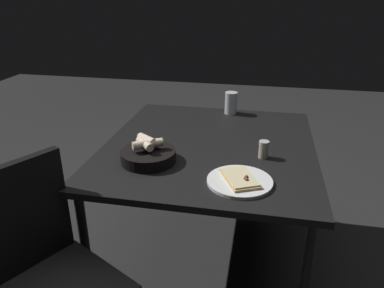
% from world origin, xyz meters
% --- Properties ---
extents(ground, '(8.00, 8.00, 0.00)m').
position_xyz_m(ground, '(0.00, 0.00, 0.00)').
color(ground, '#252525').
extents(dining_table, '(1.16, 1.05, 0.71)m').
position_xyz_m(dining_table, '(0.00, 0.00, 0.66)').
color(dining_table, black).
rests_on(dining_table, ground).
extents(pizza_plate, '(0.27, 0.27, 0.04)m').
position_xyz_m(pizza_plate, '(-0.37, -0.18, 0.72)').
color(pizza_plate, white).
rests_on(pizza_plate, dining_table).
extents(bread_basket, '(0.25, 0.25, 0.11)m').
position_xyz_m(bread_basket, '(-0.25, 0.24, 0.75)').
color(bread_basket, black).
rests_on(bread_basket, dining_table).
extents(beer_glass, '(0.08, 0.08, 0.14)m').
position_xyz_m(beer_glass, '(0.50, -0.06, 0.77)').
color(beer_glass, silver).
rests_on(beer_glass, dining_table).
extents(pepper_shaker, '(0.05, 0.05, 0.08)m').
position_xyz_m(pepper_shaker, '(-0.11, -0.27, 0.75)').
color(pepper_shaker, '#BFB299').
rests_on(pepper_shaker, dining_table).
extents(chair_near, '(0.59, 0.59, 0.89)m').
position_xyz_m(chair_near, '(-0.78, 0.51, 0.51)').
color(chair_near, '#272727').
rests_on(chair_near, ground).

